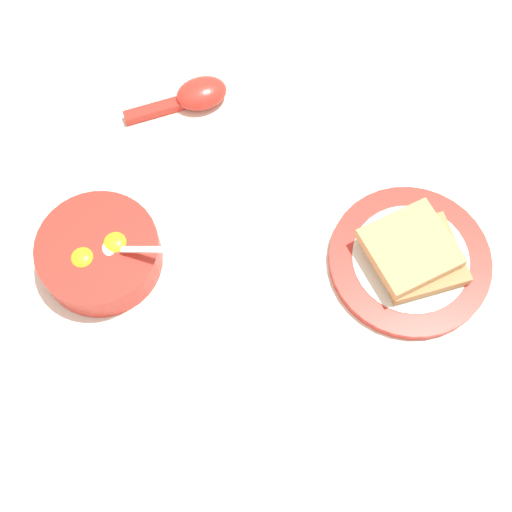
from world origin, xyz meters
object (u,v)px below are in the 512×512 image
toast_plate (410,260)px  toast_sandwich (414,253)px  egg_bowl (100,253)px  soup_spoon (195,96)px

toast_plate → toast_sandwich: bearing=56.0°
toast_sandwich → toast_plate: bearing=-124.0°
egg_bowl → toast_sandwich: (0.11, 0.33, 0.01)m
toast_plate → soup_spoon: (-0.29, -0.17, 0.01)m
egg_bowl → toast_sandwich: size_ratio=1.29×
soup_spoon → toast_sandwich: bearing=30.6°
egg_bowl → toast_plate: egg_bowl is taller
toast_plate → egg_bowl: bearing=-108.6°
toast_sandwich → soup_spoon: toast_sandwich is taller
egg_bowl → soup_spoon: size_ratio=1.05×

